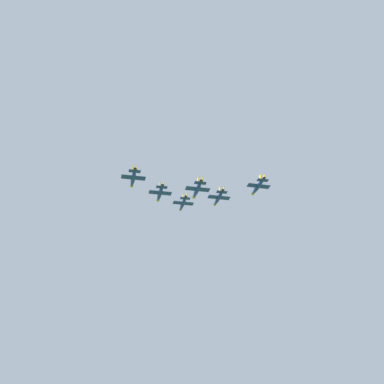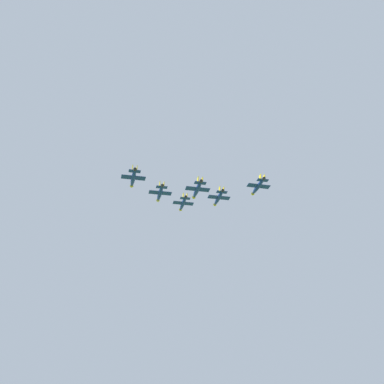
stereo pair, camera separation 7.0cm
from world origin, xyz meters
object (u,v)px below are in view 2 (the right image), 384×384
jet_right_wingman (219,198)px  jet_left_outer (133,178)px  jet_left_wingman (160,193)px  jet_lead (183,204)px  jet_right_outer (258,186)px  jet_slot_rear (197,190)px

jet_right_wingman → jet_left_outer: 49.00m
jet_left_wingman → jet_right_wingman: jet_right_wingman is taller
jet_left_wingman → jet_right_wingman: bearing=-88.9°
jet_right_wingman → jet_left_outer: jet_right_wingman is taller
jet_lead → jet_left_wingman: jet_lead is taller
jet_left_wingman → jet_right_outer: jet_left_wingman is taller
jet_left_outer → jet_lead: bearing=-39.9°
jet_lead → jet_left_outer: size_ratio=0.99×
jet_right_wingman → jet_right_outer: 23.44m
jet_lead → jet_slot_rear: 37.06m
jet_left_outer → jet_left_wingman: bearing=-39.9°
jet_lead → jet_left_wingman: size_ratio=0.98×
jet_left_wingman → jet_slot_rear: 24.06m
jet_left_outer → jet_slot_rear: bearing=-89.5°
jet_right_wingman → jet_slot_rear: jet_right_wingman is taller
jet_left_wingman → jet_right_wingman: size_ratio=1.00×
jet_right_wingman → jet_right_outer: (-0.33, 23.42, -1.08)m
jet_lead → jet_right_outer: bearing=-139.0°
jet_right_wingman → jet_right_outer: jet_right_wingman is taller
jet_lead → jet_right_wingman: 23.74m
jet_lead → jet_left_wingman: 23.84m
jet_lead → jet_left_outer: 47.40m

